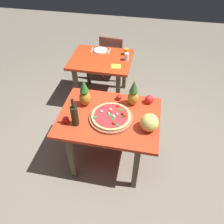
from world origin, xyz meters
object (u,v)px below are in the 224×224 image
Objects in this scene: melon at (149,122)px; drinking_glass_water at (127,57)px; tomato_by_bottle at (66,120)px; background_table at (101,65)px; napkin_folded at (116,66)px; pineapple_left at (133,94)px; knife_utensil at (109,51)px; fork_utensil at (92,50)px; pizza_board at (111,118)px; dinner_plate at (101,50)px; pizza at (112,116)px; bell_pepper at (149,99)px; display_table at (109,122)px; tomato_near_board at (119,97)px; drinking_glass_juice at (126,52)px; wine_bottle at (75,115)px; dining_chair at (113,55)px; pineapple_right at (85,94)px.

melon is 1.74× the size of drinking_glass_water.
drinking_glass_water is at bearing 72.49° from tomato_by_bottle.
napkin_folded is (0.26, -0.19, 0.12)m from background_table.
pineapple_left is 1.29m from knife_utensil.
fork_utensil is (-1.01, 1.53, -0.09)m from melon.
fork_utensil is (-0.60, 1.45, -0.01)m from pizza_board.
pizza is at bearing -72.26° from dinner_plate.
pizza_board is at bearing -89.22° from drinking_glass_water.
drinking_glass_water is at bearing 107.76° from melon.
drinking_glass_water is (-0.40, 0.91, 0.01)m from bell_pepper.
tomato_by_bottle is (-0.87, -0.07, -0.06)m from melon.
display_table is at bearing 165.92° from melon.
tomato_near_board is (0.06, 0.29, 0.13)m from display_table.
drinking_glass_juice reaches higher than pizza.
knife_utensil is (-0.52, 1.17, -0.14)m from pineapple_left.
pizza is 0.49m from tomato_by_bottle.
knife_utensil is (-0.70, 1.11, -0.04)m from bell_pepper.
tomato_near_board is 0.37× the size of knife_utensil.
display_table is at bearing -143.36° from bell_pepper.
dinner_plate reaches higher than background_table.
tomato_by_bottle is at bearing -94.08° from knife_utensil.
melon reaches higher than napkin_folded.
tomato_near_board is (0.43, -0.90, 0.15)m from background_table.
wine_bottle is 0.70m from pineapple_left.
background_table is 12.51× the size of tomato_by_bottle.
dining_chair is 11.60× the size of tomato_by_bottle.
wine_bottle is (-0.35, -0.15, 0.09)m from pizza.
background_table is 0.42m from drinking_glass_water.
fork_utensil is 0.28m from knife_utensil.
dining_chair is 0.53m from fork_utensil.
pineapple_right is (-0.31, 0.13, 0.25)m from display_table.
pineapple_left is (0.20, 0.28, 0.13)m from pizza_board.
pizza is 1.49m from knife_utensil.
wine_bottle is at bearing -87.81° from background_table.
display_table is 2.63× the size of pizza.
pizza is 4.33× the size of drinking_glass_juice.
background_table is at bearing 87.61° from tomato_by_bottle.
drinking_glass_water is at bearing 90.78° from pizza_board.
pineapple_left is (0.60, -0.95, 0.27)m from background_table.
drinking_glass_juice reaches higher than dinner_plate.
drinking_glass_water is 0.61× the size of knife_utensil.
knife_utensil is (0.14, 1.60, -0.03)m from tomato_by_bottle.
fork_utensil is at bearing 180.00° from dinner_plate.
bell_pepper is 1.32m from knife_utensil.
wine_bottle reaches higher than knife_utensil.
pizza reaches higher than fork_utensil.
knife_utensil is (0.08, 0.22, 0.12)m from background_table.
pizza is at bearing 169.48° from melon.
pizza_board is 1.05m from napkin_folded.
dining_chair is at bearing 100.60° from pizza.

